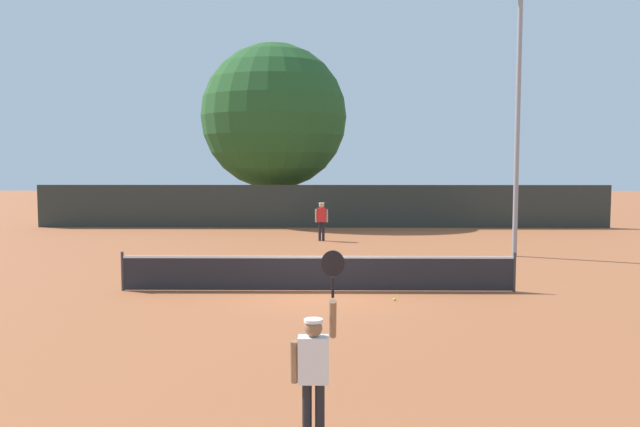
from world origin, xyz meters
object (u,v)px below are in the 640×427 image
(large_tree, at_px, (274,117))
(player_serving, at_px, (314,361))
(tennis_ball, at_px, (394,299))
(light_pole, at_px, (518,109))
(player_receiving, at_px, (322,217))
(parked_car_near, at_px, (421,204))

(large_tree, bearing_deg, player_serving, -84.30)
(tennis_ball, distance_m, light_pole, 10.81)
(player_receiving, distance_m, parked_car_near, 14.17)
(player_serving, relative_size, player_receiving, 1.43)
(player_receiving, xyz_separation_m, parked_car_near, (6.26, 12.70, -0.27))
(player_serving, relative_size, light_pole, 0.25)
(player_serving, bearing_deg, player_receiving, 90.30)
(large_tree, bearing_deg, parked_car_near, 22.63)
(player_receiving, xyz_separation_m, large_tree, (-2.83, 8.91, 5.06))
(player_serving, relative_size, large_tree, 0.24)
(large_tree, xyz_separation_m, parked_car_near, (9.10, 3.79, -5.32))
(light_pole, distance_m, large_tree, 16.83)
(tennis_ball, height_order, large_tree, large_tree)
(player_serving, bearing_deg, tennis_ball, 77.36)
(player_serving, height_order, large_tree, large_tree)
(tennis_ball, distance_m, parked_car_near, 25.36)
(player_receiving, distance_m, tennis_ball, 12.47)
(tennis_ball, height_order, light_pole, light_pole)
(tennis_ball, xyz_separation_m, parked_car_near, (4.30, 24.98, 0.74))
(light_pole, relative_size, large_tree, 0.95)
(parked_car_near, bearing_deg, light_pole, -84.03)
(parked_car_near, bearing_deg, tennis_ball, -97.04)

